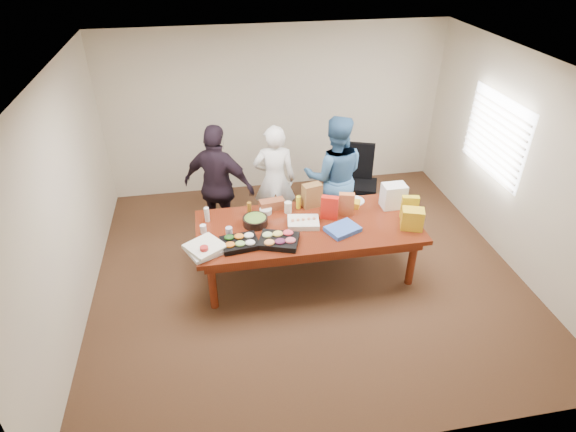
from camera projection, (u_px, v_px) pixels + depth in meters
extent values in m
cube|color=#47301E|center=(307.00, 272.00, 6.35)|extent=(5.50, 5.00, 0.02)
cube|color=white|center=(313.00, 68.00, 4.89)|extent=(5.50, 5.00, 0.02)
cube|color=beige|center=(277.00, 111.00, 7.69)|extent=(5.50, 0.04, 2.70)
cube|color=beige|center=(381.00, 341.00, 3.55)|extent=(5.50, 0.04, 2.70)
cube|color=beige|center=(66.00, 204.00, 5.21)|extent=(0.04, 5.00, 2.70)
cube|color=beige|center=(520.00, 165.00, 6.03)|extent=(0.04, 5.00, 2.70)
cube|color=white|center=(495.00, 136.00, 6.44)|extent=(0.03, 1.40, 1.10)
cube|color=beige|center=(493.00, 136.00, 6.44)|extent=(0.04, 1.36, 1.00)
cube|color=#4C1C0F|center=(308.00, 249.00, 6.15)|extent=(2.80, 1.20, 0.75)
cube|color=black|center=(362.00, 183.00, 7.32)|extent=(0.70, 0.70, 1.07)
imported|color=white|center=(275.00, 180.00, 6.78)|extent=(0.65, 0.47, 1.67)
imported|color=#33608D|center=(334.00, 177.00, 6.71)|extent=(0.99, 0.83, 1.81)
imported|color=black|center=(219.00, 186.00, 6.51)|extent=(1.12, 0.88, 1.77)
cube|color=black|center=(240.00, 243.00, 5.57)|extent=(0.47, 0.39, 0.06)
cube|color=black|center=(279.00, 241.00, 5.60)|extent=(0.54, 0.48, 0.07)
cube|color=white|center=(303.00, 222.00, 5.94)|extent=(0.43, 0.35, 0.07)
cylinder|color=black|center=(255.00, 221.00, 5.93)|extent=(0.40, 0.40, 0.10)
cube|color=#345DBB|center=(343.00, 229.00, 5.82)|extent=(0.47, 0.42, 0.06)
cube|color=red|center=(329.00, 208.00, 6.00)|extent=(0.23, 0.16, 0.31)
cube|color=gold|center=(409.00, 207.00, 6.01)|extent=(0.22, 0.13, 0.31)
cube|color=#C76632|center=(346.00, 204.00, 6.08)|extent=(0.21, 0.13, 0.30)
cylinder|color=silver|center=(288.00, 207.00, 6.16)|extent=(0.11, 0.11, 0.15)
cylinder|color=yellow|center=(298.00, 202.00, 6.24)|extent=(0.08, 0.08, 0.18)
cylinder|color=brown|center=(249.00, 209.00, 6.11)|extent=(0.07, 0.07, 0.18)
cylinder|color=silver|center=(207.00, 214.00, 5.98)|extent=(0.08, 0.08, 0.19)
cube|color=gold|center=(350.00, 203.00, 6.32)|extent=(0.28, 0.24, 0.08)
cube|color=brown|center=(272.00, 204.00, 6.24)|extent=(0.34, 0.19, 0.13)
cube|color=brown|center=(312.00, 195.00, 6.25)|extent=(0.27, 0.20, 0.32)
cylinder|color=#AF221F|center=(204.00, 251.00, 5.38)|extent=(0.12, 0.12, 0.13)
cylinder|color=silver|center=(229.00, 232.00, 5.72)|extent=(0.11, 0.11, 0.11)
cylinder|color=white|center=(203.00, 229.00, 5.78)|extent=(0.09, 0.09, 0.11)
cube|color=silver|center=(205.00, 250.00, 5.48)|extent=(0.51, 0.51, 0.04)
cube|color=silver|center=(205.00, 247.00, 5.45)|extent=(0.53, 0.53, 0.04)
cylinder|color=white|center=(355.00, 201.00, 6.44)|extent=(0.31, 0.31, 0.02)
cylinder|color=white|center=(344.00, 203.00, 6.40)|extent=(0.28, 0.28, 0.02)
cylinder|color=silver|center=(328.00, 208.00, 6.23)|extent=(0.16, 0.16, 0.06)
cylinder|color=beige|center=(266.00, 211.00, 6.17)|extent=(0.16, 0.16, 0.06)
cube|color=white|center=(394.00, 196.00, 6.24)|extent=(0.31, 0.22, 0.33)
cube|color=gold|center=(412.00, 219.00, 5.82)|extent=(0.31, 0.26, 0.27)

